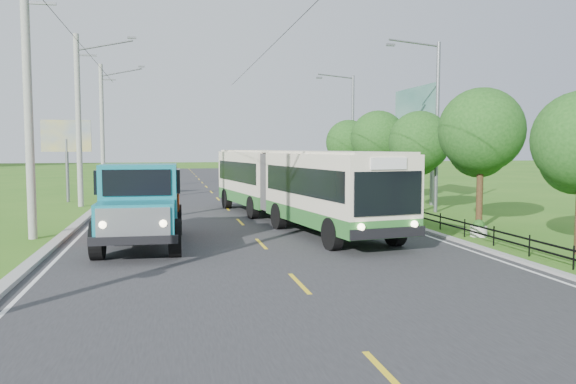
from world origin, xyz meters
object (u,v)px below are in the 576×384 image
object	(u,v)px
billboard_right	(415,118)
bus	(292,181)
tree_fifth	(378,141)
planter_mid	(397,208)
tree_back	(348,145)
planter_near	(479,229)
pole_mid	(79,119)
planter_far	(349,195)
tree_third	(481,135)
pole_far	(103,127)
streetlight_mid	(434,120)
tree_fourth	(419,145)
streetlight_far	(351,129)
dump_truck	(142,199)
billboard_left	(66,141)

from	to	relation	value
billboard_right	bus	world-z (taller)	billboard_right
tree_fifth	planter_mid	bearing A→B (deg)	-101.56
tree_back	planter_near	xyz separation A→B (m)	(-1.26, -20.14, -3.37)
pole_mid	billboard_right	bearing A→B (deg)	-2.78
planter_far	tree_third	bearing A→B (deg)	-84.82
tree_third	planter_mid	size ratio (longest dim) A/B	8.96
pole_far	tree_back	world-z (taller)	pole_far
streetlight_mid	planter_far	size ratio (longest dim) A/B	13.54
planter_far	tree_back	bearing A→B (deg)	73.12
pole_mid	pole_far	bearing A→B (deg)	90.00
planter_mid	billboard_right	bearing A→B (deg)	58.34
streetlight_mid	planter_mid	size ratio (longest dim) A/B	13.54
tree_fourth	tree_third	bearing A→B (deg)	-90.00
tree_fifth	tree_back	xyz separation A→B (m)	(-0.00, 6.00, -0.20)
pole_far	tree_back	size ratio (longest dim) A/B	1.82
planter_near	pole_mid	bearing A→B (deg)	138.35
streetlight_far	billboard_right	world-z (taller)	streetlight_far
tree_back	dump_truck	xyz separation A→B (m)	(-14.02, -19.47, -2.01)
pole_far	planter_near	bearing A→B (deg)	-58.01
billboard_right	tree_third	bearing A→B (deg)	-101.64
bus	streetlight_mid	bearing A→B (deg)	9.37
pole_mid	billboard_left	size ratio (longest dim) A/B	1.92
tree_fourth	streetlight_mid	size ratio (longest dim) A/B	0.60
streetlight_far	planter_near	bearing A→B (deg)	-95.30
tree_third	pole_far	bearing A→B (deg)	126.09
billboard_right	planter_mid	bearing A→B (deg)	-121.66
streetlight_far	tree_third	bearing A→B (deg)	-92.27
pole_far	planter_mid	size ratio (longest dim) A/B	14.93
streetlight_mid	dump_truck	world-z (taller)	streetlight_mid
streetlight_far	planter_near	world-z (taller)	streetlight_far
tree_third	planter_near	bearing A→B (deg)	-120.41
streetlight_far	bus	bearing A→B (deg)	-116.48
tree_third	billboard_left	world-z (taller)	tree_third
tree_third	tree_fifth	distance (m)	12.00
planter_far	dump_truck	size ratio (longest dim) A/B	0.10
bus	tree_third	bearing A→B (deg)	-31.22
tree_back	bus	distance (m)	16.79
tree_fifth	billboard_right	bearing A→B (deg)	-3.30
tree_fourth	streetlight_mid	bearing A→B (deg)	-10.15
tree_back	planter_far	bearing A→B (deg)	-106.88
tree_fifth	bus	world-z (taller)	tree_fifth
tree_back	pole_mid	bearing A→B (deg)	-164.16
pole_far	tree_fourth	xyz separation A→B (m)	(18.12, -18.86, -1.51)
streetlight_mid	dump_truck	bearing A→B (deg)	-153.64
streetlight_mid	planter_mid	distance (m)	5.05
planter_far	billboard_left	size ratio (longest dim) A/B	0.13
pole_mid	bus	xyz separation A→B (m)	(10.56, -9.75, -3.15)
pole_far	dump_truck	size ratio (longest dim) A/B	1.43
tree_third	planter_mid	bearing A→B (deg)	102.10
streetlight_mid	planter_far	bearing A→B (deg)	104.32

